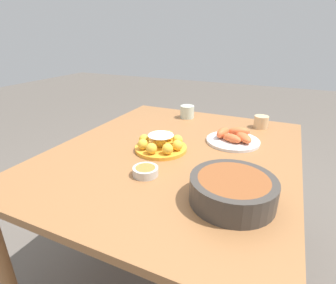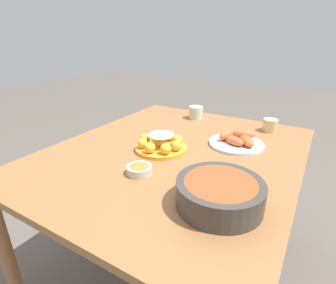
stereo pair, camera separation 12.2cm
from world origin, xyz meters
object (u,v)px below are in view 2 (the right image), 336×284
dining_table (175,166)px  serving_bowl (220,193)px  cake_plate (161,144)px  sauce_bowl (139,170)px  cup_near (196,113)px  cup_far (270,125)px  seafood_platter (237,141)px

dining_table → serving_bowl: bearing=47.7°
dining_table → cake_plate: (0.03, -0.06, 0.12)m
sauce_bowl → cup_near: size_ratio=1.14×
cup_near → dining_table: bearing=14.5°
cake_plate → cup_near: 0.53m
cake_plate → cup_far: cake_plate is taller
cup_near → cake_plate: bearing=7.3°
serving_bowl → cup_far: bearing=-180.0°
serving_bowl → sauce_bowl: serving_bowl is taller
cup_near → cup_far: size_ratio=1.10×
sauce_bowl → cake_plate: bearing=-168.1°
cup_near → cup_far: 0.46m
cake_plate → seafood_platter: bearing=129.5°
seafood_platter → cup_near: 0.46m
dining_table → serving_bowl: (0.30, 0.33, 0.13)m
dining_table → cake_plate: cake_plate is taller
cake_plate → cup_far: bearing=143.3°
dining_table → seafood_platter: bearing=132.9°
cup_far → serving_bowl: bearing=0.0°
cup_near → sauce_bowl: bearing=8.7°
cup_far → cup_near: bearing=-90.3°
dining_table → sauce_bowl: size_ratio=13.10×
sauce_bowl → dining_table: bearing=177.4°
sauce_bowl → cup_far: size_ratio=1.25×
dining_table → seafood_platter: 0.33m
seafood_platter → dining_table: bearing=-47.1°
dining_table → seafood_platter: (-0.21, 0.23, 0.11)m
sauce_bowl → seafood_platter: seafood_platter is taller
seafood_platter → cup_near: (-0.29, -0.36, 0.02)m
dining_table → sauce_bowl: sauce_bowl is taller
sauce_bowl → serving_bowl: bearing=84.1°
sauce_bowl → cup_far: 0.84m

